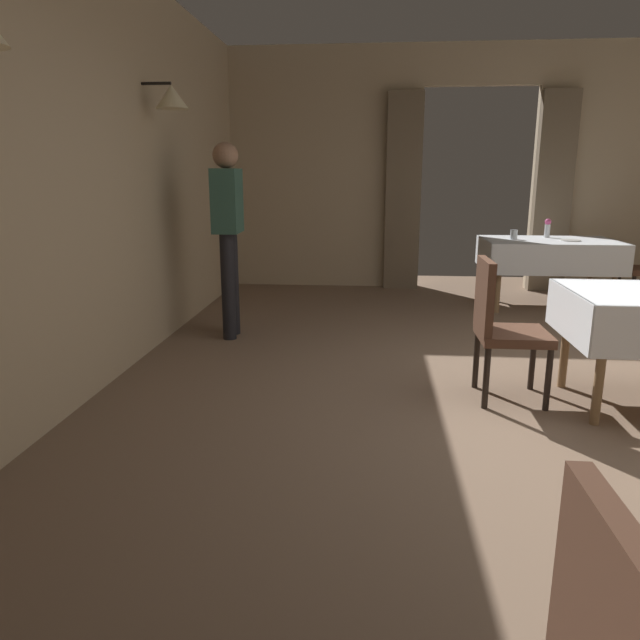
{
  "coord_description": "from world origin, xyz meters",
  "views": [
    {
      "loc": [
        -1.28,
        -3.64,
        1.46
      ],
      "look_at": [
        -1.64,
        0.34,
        0.46
      ],
      "focal_mm": 33.19,
      "sensor_mm": 36.0,
      "label": 1
    }
  ],
  "objects_px": {
    "chair_mid_left": "(501,323)",
    "flower_vase_far": "(548,227)",
    "dining_table_far": "(549,249)",
    "person_waiter_by_doorway": "(228,224)",
    "glass_far_b": "(514,235)",
    "plate_far_c": "(570,240)"
  },
  "relations": [
    {
      "from": "chair_mid_left",
      "to": "flower_vase_far",
      "type": "relative_size",
      "value": 4.39
    },
    {
      "from": "dining_table_far",
      "to": "person_waiter_by_doorway",
      "type": "height_order",
      "value": "person_waiter_by_doorway"
    },
    {
      "from": "chair_mid_left",
      "to": "glass_far_b",
      "type": "relative_size",
      "value": 8.84
    },
    {
      "from": "dining_table_far",
      "to": "chair_mid_left",
      "type": "xyz_separation_m",
      "value": [
        -1.1,
        -2.92,
        -0.13
      ]
    },
    {
      "from": "person_waiter_by_doorway",
      "to": "plate_far_c",
      "type": "bearing_deg",
      "value": 23.23
    },
    {
      "from": "flower_vase_far",
      "to": "glass_far_b",
      "type": "xyz_separation_m",
      "value": [
        -0.42,
        -0.24,
        -0.06
      ]
    },
    {
      "from": "chair_mid_left",
      "to": "person_waiter_by_doorway",
      "type": "bearing_deg",
      "value": 147.24
    },
    {
      "from": "glass_far_b",
      "to": "person_waiter_by_doorway",
      "type": "relative_size",
      "value": 0.06
    },
    {
      "from": "dining_table_far",
      "to": "plate_far_c",
      "type": "height_order",
      "value": "plate_far_c"
    },
    {
      "from": "flower_vase_far",
      "to": "person_waiter_by_doorway",
      "type": "relative_size",
      "value": 0.12
    },
    {
      "from": "plate_far_c",
      "to": "glass_far_b",
      "type": "bearing_deg",
      "value": 170.1
    },
    {
      "from": "glass_far_b",
      "to": "plate_far_c",
      "type": "distance_m",
      "value": 0.59
    },
    {
      "from": "chair_mid_left",
      "to": "flower_vase_far",
      "type": "bearing_deg",
      "value": 70.32
    },
    {
      "from": "chair_mid_left",
      "to": "plate_far_c",
      "type": "relative_size",
      "value": 4.41
    },
    {
      "from": "flower_vase_far",
      "to": "person_waiter_by_doorway",
      "type": "xyz_separation_m",
      "value": [
        -3.25,
        -1.8,
        0.16
      ]
    },
    {
      "from": "person_waiter_by_doorway",
      "to": "chair_mid_left",
      "type": "bearing_deg",
      "value": -32.76
    },
    {
      "from": "flower_vase_far",
      "to": "person_waiter_by_doorway",
      "type": "distance_m",
      "value": 3.72
    },
    {
      "from": "flower_vase_far",
      "to": "plate_far_c",
      "type": "bearing_deg",
      "value": -65.1
    },
    {
      "from": "flower_vase_far",
      "to": "person_waiter_by_doorway",
      "type": "height_order",
      "value": "person_waiter_by_doorway"
    },
    {
      "from": "dining_table_far",
      "to": "plate_far_c",
      "type": "bearing_deg",
      "value": -26.41
    },
    {
      "from": "dining_table_far",
      "to": "person_waiter_by_doorway",
      "type": "distance_m",
      "value": 3.6
    },
    {
      "from": "dining_table_far",
      "to": "chair_mid_left",
      "type": "distance_m",
      "value": 3.12
    }
  ]
}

